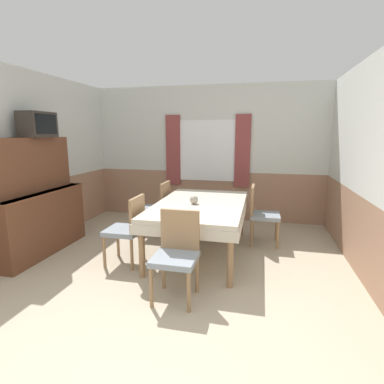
# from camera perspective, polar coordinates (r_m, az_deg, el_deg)

# --- Properties ---
(ground_plane) EXTENTS (16.00, 16.00, 0.00)m
(ground_plane) POSITION_cam_1_polar(r_m,az_deg,el_deg) (2.62, -16.45, -29.84)
(ground_plane) COLOR tan
(wall_back) EXTENTS (4.89, 0.10, 2.60)m
(wall_back) POSITION_cam_1_polar(r_m,az_deg,el_deg) (5.94, 2.87, 7.31)
(wall_back) COLOR silver
(wall_back) RESTS_ON ground_plane
(wall_left) EXTENTS (0.05, 4.52, 2.60)m
(wall_left) POSITION_cam_1_polar(r_m,az_deg,el_deg) (5.03, -28.48, 5.24)
(wall_left) COLOR silver
(wall_left) RESTS_ON ground_plane
(wall_right) EXTENTS (0.05, 4.52, 2.60)m
(wall_right) POSITION_cam_1_polar(r_m,az_deg,el_deg) (3.96, 30.94, 3.74)
(wall_right) COLOR silver
(wall_right) RESTS_ON ground_plane
(dining_table) EXTENTS (1.24, 1.99, 0.74)m
(dining_table) POSITION_cam_1_polar(r_m,az_deg,el_deg) (4.24, 1.59, -3.39)
(dining_table) COLOR beige
(dining_table) RESTS_ON ground_plane
(chair_left_near) EXTENTS (0.44, 0.44, 0.91)m
(chair_left_near) POSITION_cam_1_polar(r_m,az_deg,el_deg) (4.00, -12.04, -6.55)
(chair_left_near) COLOR #93704C
(chair_left_near) RESTS_ON ground_plane
(chair_right_far) EXTENTS (0.44, 0.44, 0.91)m
(chair_right_far) POSITION_cam_1_polar(r_m,az_deg,el_deg) (4.75, 12.97, -3.77)
(chair_right_far) COLOR #93704C
(chair_right_far) RESTS_ON ground_plane
(chair_head_near) EXTENTS (0.44, 0.44, 0.91)m
(chair_head_near) POSITION_cam_1_polar(r_m,az_deg,el_deg) (3.16, -2.94, -11.23)
(chair_head_near) COLOR #93704C
(chair_head_near) RESTS_ON ground_plane
(chair_left_far) EXTENTS (0.44, 0.44, 0.91)m
(chair_left_far) POSITION_cam_1_polar(r_m,az_deg,el_deg) (5.03, -6.48, -2.71)
(chair_left_far) COLOR #93704C
(chair_left_far) RESTS_ON ground_plane
(sideboard) EXTENTS (0.46, 1.54, 1.64)m
(sideboard) POSITION_cam_1_polar(r_m,az_deg,el_deg) (4.77, -27.50, -2.36)
(sideboard) COLOR brown
(sideboard) RESTS_ON ground_plane
(tv) EXTENTS (0.29, 0.49, 0.35)m
(tv) POSITION_cam_1_polar(r_m,az_deg,el_deg) (4.75, -27.33, 11.34)
(tv) COLOR #2D2823
(tv) RESTS_ON sideboard
(vase) EXTENTS (0.12, 0.12, 0.12)m
(vase) POSITION_cam_1_polar(r_m,az_deg,el_deg) (4.13, 0.39, -1.49)
(vase) COLOR #A39989
(vase) RESTS_ON dining_table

